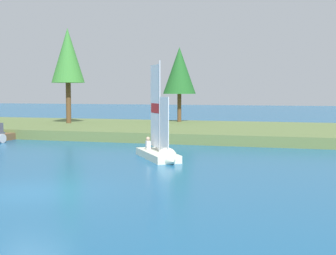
% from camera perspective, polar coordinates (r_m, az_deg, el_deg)
% --- Properties ---
extents(ground_plane, '(200.00, 200.00, 0.00)m').
position_cam_1_polar(ground_plane, '(16.89, -16.21, -7.43)').
color(ground_plane, '#195684').
extents(shore_bank, '(80.00, 13.88, 0.68)m').
position_cam_1_polar(shore_bank, '(37.38, 2.39, -0.34)').
color(shore_bank, '#5B703D').
rests_on(shore_bank, ground).
extents(shoreline_tree_centre, '(2.77, 2.77, 7.98)m').
position_cam_1_polar(shoreline_tree_centre, '(41.59, -11.80, 8.28)').
color(shoreline_tree_centre, brown).
rests_on(shoreline_tree_centre, shore_bank).
extents(shoreline_tree_midright, '(2.88, 2.88, 6.55)m').
position_cam_1_polar(shoreline_tree_midright, '(42.41, 1.36, 6.74)').
color(shoreline_tree_midright, brown).
rests_on(shoreline_tree_midright, shore_bank).
extents(sailboat, '(3.47, 4.31, 5.25)m').
position_cam_1_polar(sailboat, '(23.49, -0.76, -2.92)').
color(sailboat, silver).
rests_on(sailboat, ground).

